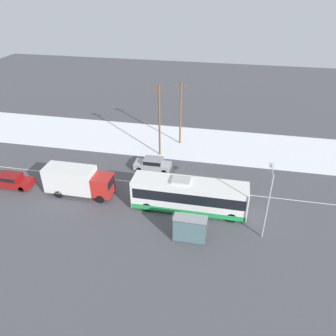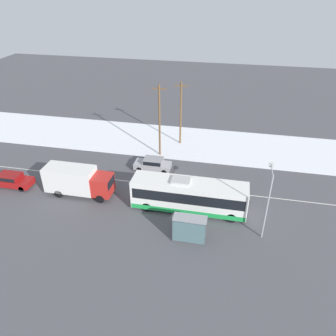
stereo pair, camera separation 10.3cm
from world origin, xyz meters
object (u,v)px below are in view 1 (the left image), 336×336
parked_car_near_truck (11,180)px  streetlamp (269,195)px  utility_pole_snowlot (181,113)px  pedestrian_at_stop (181,222)px  city_bus (189,195)px  box_truck (77,180)px  utility_pole_roadside (159,120)px  bus_shelter (190,226)px  sedan_car (153,164)px

parked_car_near_truck → streetlamp: bearing=-5.0°
streetlamp → utility_pole_snowlot: (-10.41, 16.54, 0.34)m
parked_car_near_truck → pedestrian_at_stop: pedestrian_at_stop is taller
city_bus → streetlamp: size_ratio=1.72×
box_truck → utility_pole_snowlot: utility_pole_snowlot is taller
utility_pole_roadside → utility_pole_snowlot: utility_pole_roadside is taller
city_bus → streetlamp: streetlamp is taller
pedestrian_at_stop → parked_car_near_truck: bearing=169.8°
utility_pole_roadside → utility_pole_snowlot: (1.99, 3.85, -0.33)m
bus_shelter → utility_pole_snowlot: (-4.08, 18.93, 2.84)m
box_truck → bus_shelter: size_ratio=2.45×
sedan_car → bus_shelter: (6.06, -11.31, 0.86)m
parked_car_near_truck → bus_shelter: 21.14m
streetlamp → utility_pole_roadside: bearing=134.3°
bus_shelter → utility_pole_roadside: bearing=111.9°
streetlamp → utility_pole_snowlot: size_ratio=0.75×
sedan_car → box_truck: bearing=45.0°
box_truck → bus_shelter: (12.58, -4.80, -0.06)m
utility_pole_snowlot → box_truck: bearing=-121.0°
sedan_car → streetlamp: (12.39, -8.92, 3.36)m
city_bus → box_truck: 11.87m
city_bus → utility_pole_snowlot: size_ratio=1.30×
box_truck → streetlamp: streetlamp is taller
box_truck → pedestrian_at_stop: size_ratio=4.17×
sedan_car → bus_shelter: size_ratio=1.49×
box_truck → sedan_car: bearing=45.0°
city_bus → bus_shelter: bearing=-81.2°
pedestrian_at_stop → utility_pole_roadside: utility_pole_roadside is taller
box_truck → streetlamp: 19.21m
sedan_car → streetlamp: streetlamp is taller
pedestrian_at_stop → utility_pole_roadside: 15.30m
city_bus → utility_pole_roadside: size_ratio=1.21×
parked_car_near_truck → pedestrian_at_stop: size_ratio=2.73×
bus_shelter → utility_pole_snowlot: utility_pole_snowlot is taller
city_bus → parked_car_near_truck: bearing=179.5°
sedan_car → pedestrian_at_stop: (5.14, -10.13, 0.23)m
box_truck → pedestrian_at_stop: (11.66, -3.62, -0.68)m
city_bus → pedestrian_at_stop: size_ratio=6.57×
utility_pole_snowlot → sedan_car: bearing=-104.5°
pedestrian_at_stop → utility_pole_snowlot: size_ratio=0.20×
utility_pole_roadside → pedestrian_at_stop: bearing=-69.7°
city_bus → utility_pole_snowlot: utility_pole_snowlot is taller
city_bus → pedestrian_at_stop: 3.43m
utility_pole_roadside → parked_car_near_truck: bearing=-144.5°
sedan_car → pedestrian_at_stop: size_ratio=2.54×
box_truck → parked_car_near_truck: (-8.01, -0.07, -0.93)m
pedestrian_at_stop → streetlamp: 7.99m
parked_car_near_truck → pedestrian_at_stop: bearing=-10.2°
pedestrian_at_stop → utility_pole_roadside: bearing=110.3°
parked_car_near_truck → utility_pole_roadside: (14.51, 10.35, 4.04)m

